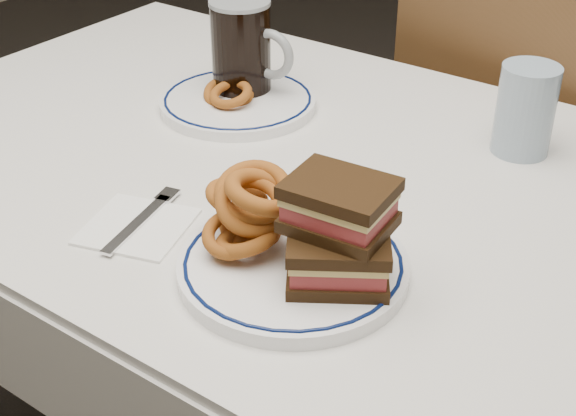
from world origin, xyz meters
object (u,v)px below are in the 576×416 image
Objects in this scene: chair_far at (512,152)px; far_plate at (238,102)px; beer_mug at (243,50)px; main_plate at (293,266)px; reuben_sandwich at (339,232)px.

chair_far is 3.76× the size of far_plate.
chair_far reaches higher than beer_mug.
beer_mug reaches higher than far_plate.
main_plate is 1.05× the size of far_plate.
beer_mug is (-0.41, 0.35, 0.01)m from reuben_sandwich.
main_plate is 0.51m from beer_mug.
chair_far is 0.91m from reuben_sandwich.
beer_mug is (-0.31, -0.50, 0.31)m from chair_far.
chair_far is at bearing 96.93° from reuben_sandwich.
far_plate is at bearing -66.22° from beer_mug.
far_plate is at bearing 141.49° from reuben_sandwich.
chair_far is 3.58× the size of main_plate.
chair_far is 5.81× the size of beer_mug.
chair_far reaches higher than reuben_sandwich.
chair_far is at bearing 93.22° from main_plate.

